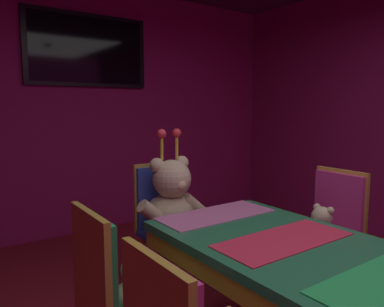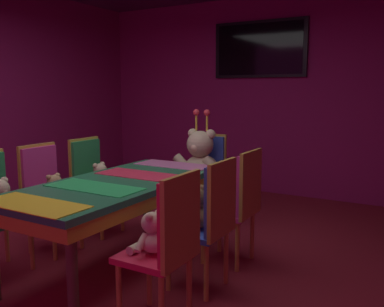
{
  "view_description": "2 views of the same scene",
  "coord_description": "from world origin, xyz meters",
  "views": [
    {
      "loc": [
        -1.47,
        -0.97,
        1.44
      ],
      "look_at": [
        -0.13,
        0.94,
        1.14
      ],
      "focal_mm": 34.7,
      "sensor_mm": 36.0,
      "label": 1
    },
    {
      "loc": [
        2.22,
        -2.63,
        1.47
      ],
      "look_at": [
        0.23,
        0.81,
        0.88
      ],
      "focal_mm": 39.44,
      "sensor_mm": 36.0,
      "label": 2
    }
  ],
  "objects": [
    {
      "name": "teddy_left_1",
      "position": [
        -0.72,
        -0.02,
        0.57
      ],
      "size": [
        0.22,
        0.28,
        0.27
      ],
      "color": "tan",
      "rests_on": "chair_left_1"
    },
    {
      "name": "chair_right_1",
      "position": [
        0.87,
        0.0,
        0.6
      ],
      "size": [
        0.42,
        0.41,
        0.98
      ],
      "rotation": [
        0.0,
        0.0,
        3.14
      ],
      "color": "#2D47B2",
      "rests_on": "ground_plane"
    },
    {
      "name": "teddy_right_1",
      "position": [
        0.72,
        0.0,
        0.6
      ],
      "size": [
        0.26,
        0.34,
        0.32
      ],
      "rotation": [
        0.0,
        0.0,
        3.14
      ],
      "color": "brown",
      "rests_on": "chair_right_1"
    },
    {
      "name": "chair_left_2",
      "position": [
        -0.86,
        0.57,
        0.6
      ],
      "size": [
        0.42,
        0.41,
        0.98
      ],
      "color": "#268C4C",
      "rests_on": "ground_plane"
    },
    {
      "name": "wall_tv",
      "position": [
        0.0,
        3.11,
        2.05
      ],
      "size": [
        1.36,
        0.06,
        0.79
      ],
      "color": "black"
    },
    {
      "name": "king_teddy_bear",
      "position": [
        0.0,
        1.38,
        0.72
      ],
      "size": [
        0.63,
        0.49,
        0.81
      ],
      "rotation": [
        0.0,
        0.0,
        -1.57
      ],
      "color": "beige",
      "rests_on": "throne_chair"
    },
    {
      "name": "chair_left_1",
      "position": [
        -0.87,
        -0.02,
        0.6
      ],
      "size": [
        0.42,
        0.41,
        0.98
      ],
      "color": "#CC338C",
      "rests_on": "ground_plane"
    },
    {
      "name": "wall_back",
      "position": [
        0.0,
        3.2,
        1.4
      ],
      "size": [
        5.2,
        0.12,
        2.8
      ],
      "primitive_type": "cube",
      "color": "#8C1959",
      "rests_on": "ground_plane"
    },
    {
      "name": "teddy_left_0",
      "position": [
        -0.73,
        -0.57,
        0.6
      ],
      "size": [
        0.27,
        0.34,
        0.33
      ],
      "color": "beige",
      "rests_on": "chair_left_0"
    },
    {
      "name": "ground_plane",
      "position": [
        0.0,
        0.0,
        0.0
      ],
      "size": [
        7.9,
        7.9,
        0.0
      ],
      "primitive_type": "plane",
      "color": "maroon"
    },
    {
      "name": "throne_chair",
      "position": [
        0.0,
        1.54,
        0.6
      ],
      "size": [
        0.41,
        0.42,
        0.98
      ],
      "rotation": [
        0.0,
        0.0,
        -1.57
      ],
      "color": "#2D47B2",
      "rests_on": "ground_plane"
    },
    {
      "name": "teddy_right_0",
      "position": [
        0.73,
        -0.56,
        0.58
      ],
      "size": [
        0.22,
        0.29,
        0.27
      ],
      "rotation": [
        0.0,
        0.0,
        3.14
      ],
      "color": "beige",
      "rests_on": "chair_right_0"
    },
    {
      "name": "teddy_right_2",
      "position": [
        0.71,
        0.56,
        0.58
      ],
      "size": [
        0.24,
        0.31,
        0.29
      ],
      "rotation": [
        0.0,
        0.0,
        3.14
      ],
      "color": "beige",
      "rests_on": "chair_right_2"
    },
    {
      "name": "chair_right_0",
      "position": [
        0.87,
        -0.56,
        0.6
      ],
      "size": [
        0.42,
        0.41,
        0.98
      ],
      "rotation": [
        0.0,
        0.0,
        3.14
      ],
      "color": "red",
      "rests_on": "ground_plane"
    },
    {
      "name": "banquet_table",
      "position": [
        0.0,
        0.0,
        0.65
      ],
      "size": [
        0.9,
        2.02,
        0.75
      ],
      "color": "#26724C",
      "rests_on": "ground_plane"
    },
    {
      "name": "teddy_left_2",
      "position": [
        -0.72,
        0.57,
        0.58
      ],
      "size": [
        0.23,
        0.3,
        0.28
      ],
      "color": "beige",
      "rests_on": "chair_left_2"
    },
    {
      "name": "chair_right_2",
      "position": [
        0.86,
        0.56,
        0.6
      ],
      "size": [
        0.42,
        0.41,
        0.98
      ],
      "rotation": [
        0.0,
        0.0,
        3.14
      ],
      "color": "#CC338C",
      "rests_on": "ground_plane"
    }
  ]
}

